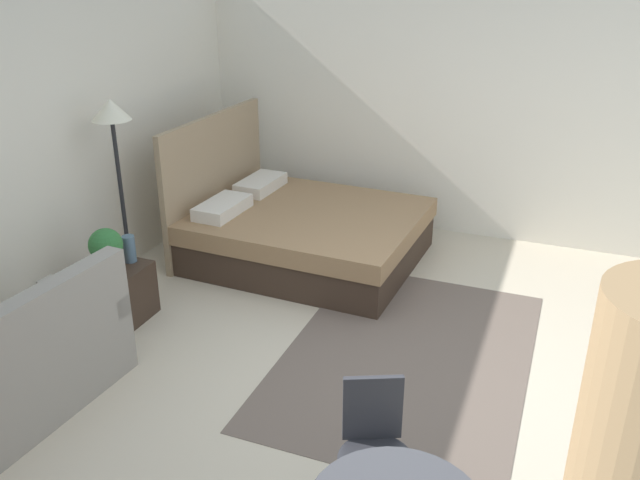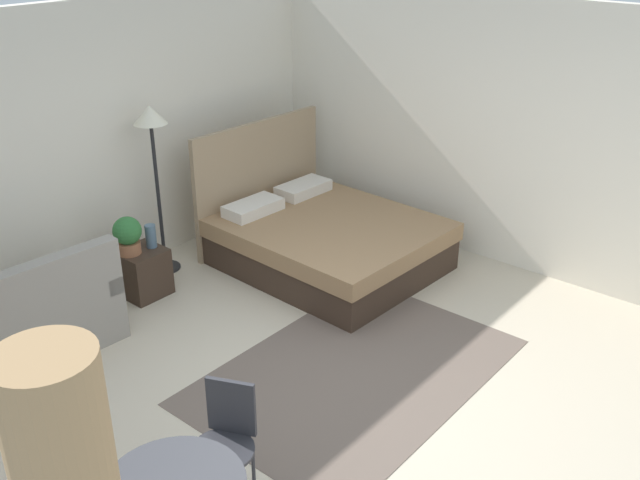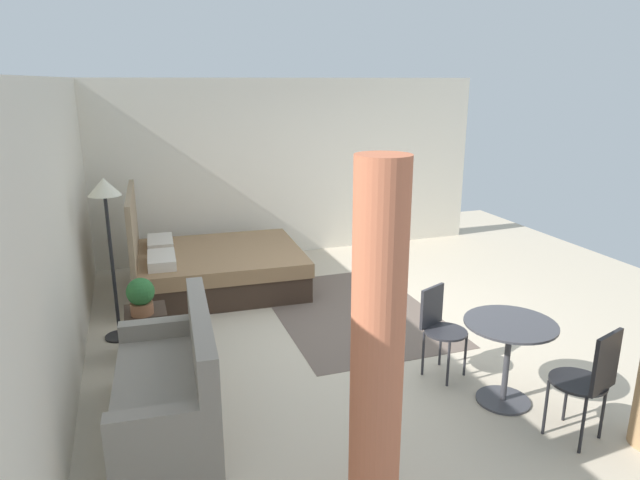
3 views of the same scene
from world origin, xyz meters
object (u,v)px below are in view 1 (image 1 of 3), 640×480
Objects in this scene: couch at (11,376)px; floor_lamp at (114,135)px; bed at (301,230)px; cafe_chair_near_couch at (374,440)px; potted_plant at (106,249)px; vase at (129,249)px; nightstand at (123,292)px.

couch is 0.96× the size of floor_lamp.
bed reaches higher than cafe_chair_near_couch.
cafe_chair_near_couch is at bearing -150.40° from bed.
potted_plant is 1.63× the size of vase.
nightstand is at bearing 5.91° from couch.
bed is 1.98m from floor_lamp.
couch is at bearing 165.45° from bed.
couch reaches higher than cafe_chair_near_couch.
vase is at bearing -7.85° from nightstand.
potted_plant reaches higher than cafe_chair_near_couch.
bed is 1.84m from nightstand.
bed is 3.03m from couch.
couch is at bearing -167.05° from floor_lamp.
nightstand is at bearing 150.77° from bed.
floor_lamp is (-1.14, 1.17, 1.12)m from bed.
couch is 1.99× the size of cafe_chair_near_couch.
bed reaches higher than potted_plant.
bed is 9.73× the size of vase.
vase is at bearing -139.98° from floor_lamp.
floor_lamp is at bearing 134.12° from bed.
floor_lamp is at bearing 58.23° from cafe_chair_near_couch.
cafe_chair_near_couch is at bearing -121.77° from floor_lamp.
potted_plant is at bearing -156.41° from floor_lamp.
nightstand is at bearing -15.31° from potted_plant.
bed is 1.27× the size of floor_lamp.
bed is at bearing 29.60° from cafe_chair_near_couch.
nightstand is (-1.60, 0.90, -0.06)m from bed.
couch is at bearing 91.31° from cafe_chair_near_couch.
couch is 1.28m from potted_plant.
potted_plant is at bearing 65.42° from cafe_chair_near_couch.
bed is at bearing -45.88° from floor_lamp.
floor_lamp reaches higher than bed.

